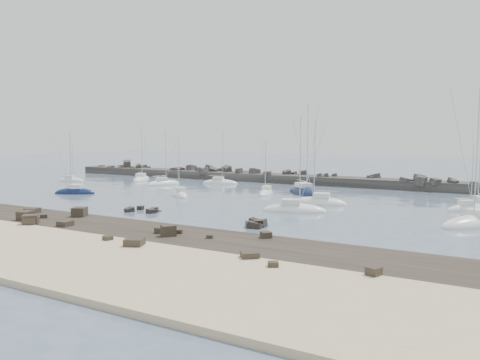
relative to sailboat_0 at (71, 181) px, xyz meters
The scene contains 19 objects.
ground 50.70m from the sailboat_0, 18.11° to the right, with size 400.00×400.00×0.00m, color slate.
sand_strip 67.85m from the sailboat_0, 44.74° to the right, with size 140.00×14.00×1.00m, color beige.
rock_shelf 61.07m from the sailboat_0, 38.21° to the right, with size 140.00×12.00×1.93m.
rock_cluster_near 50.87m from the sailboat_0, 29.45° to the right, with size 4.73×4.40×1.20m.
rock_cluster_far 68.21m from the sailboat_0, 23.18° to the right, with size 3.10×3.79×1.80m.
breakwater 46.15m from the sailboat_0, 28.82° to the left, with size 115.00×7.42×5.31m.
sailboat_0 is the anchor object (origin of this frame).
sailboat_1 15.98m from the sailboat_0, 40.36° to the left, with size 6.50×9.55×14.46m.
sailboat_2 25.24m from the sailboat_0, 39.04° to the right, with size 7.73×5.43×12.07m.
sailboat_3 24.03m from the sailboat_0, 10.83° to the left, with size 5.48×8.31×12.74m.
sailboat_4 35.33m from the sailboat_0, 20.80° to the left, with size 8.38×4.61×12.63m.
sailboat_5 39.38m from the sailboat_0, 13.28° to the right, with size 6.62×6.05×11.06m.
sailboat_6 50.33m from the sailboat_0, ahead, with size 3.52×7.09×10.92m.
sailboat_7 64.11m from the sailboat_0, 13.22° to the right, with size 9.46×5.51×14.31m.
sailboat_8 56.41m from the sailboat_0, ahead, with size 10.50×10.20×17.56m.
sailboat_9 63.21m from the sailboat_0, ahead, with size 9.16×4.72×13.96m.
sailboat_10 84.74m from the sailboat_0, ahead, with size 5.99×8.31×12.88m.
sailboat_11 86.39m from the sailboat_0, ahead, with size 9.72×10.82×17.44m.
sailboat_12 83.34m from the sailboat_0, ahead, with size 6.10×5.63×10.27m.
Camera 1 is at (39.65, -58.63, 10.52)m, focal length 35.00 mm.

